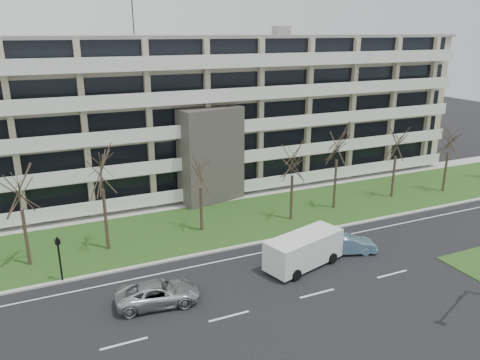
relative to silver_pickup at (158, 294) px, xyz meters
name	(u,v)px	position (x,y,z in m)	size (l,w,h in m)	color
ground	(317,293)	(9.37, -2.95, -0.69)	(160.00, 160.00, 0.00)	black
grass_verge	(234,220)	(9.37, 10.05, -0.66)	(90.00, 10.00, 0.06)	#254617
curb	(260,242)	(9.37, 5.05, -0.63)	(90.00, 0.35, 0.12)	#B2B2AD
sidewalk	(212,200)	(9.37, 15.55, -0.65)	(90.00, 2.00, 0.08)	#B2B2AD
lane_edge_line	(269,251)	(9.37, 3.55, -0.69)	(90.00, 0.12, 0.01)	white
apartment_building	(187,111)	(9.36, 22.37, 6.92)	(60.50, 15.10, 18.75)	#B7AD8E
silver_pickup	(158,294)	(0.00, 0.00, 0.00)	(2.30, 4.99, 1.39)	#B5B8BD
blue_sedan	(347,244)	(14.50, 0.94, -0.01)	(1.45, 4.17, 1.37)	#7CB0D8
white_van	(305,247)	(10.57, 0.61, 0.67)	(6.25, 3.70, 2.28)	white
pedestrian_signal	(59,254)	(-5.08, 5.13, 1.34)	(0.35, 0.30, 3.19)	black
tree_1	(18,187)	(-6.97, 8.52, 5.08)	(3.72, 3.72, 7.43)	#382B21
tree_2	(100,164)	(-1.54, 8.79, 5.97)	(4.28, 4.28, 8.56)	#382B21
tree_3	(200,171)	(6.06, 9.20, 4.38)	(3.27, 3.27, 6.53)	#382B21
tree_4	(293,158)	(13.96, 8.27, 4.80)	(3.54, 3.54, 7.07)	#382B21
tree_5	(338,140)	(18.95, 9.00, 5.73)	(4.13, 4.13, 8.26)	#382B21
tree_6	(397,139)	(25.91, 9.14, 5.13)	(3.74, 3.74, 7.49)	#382B21
tree_7	(450,137)	(31.91, 8.34, 5.00)	(3.66, 3.66, 7.33)	#382B21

